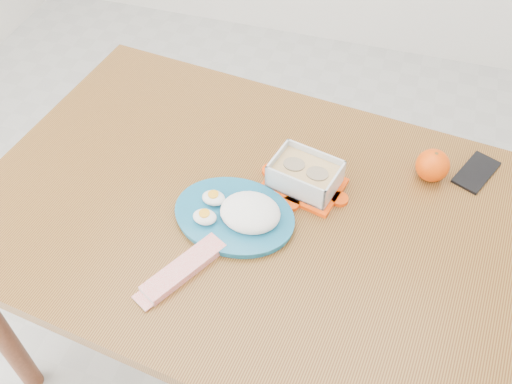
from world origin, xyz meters
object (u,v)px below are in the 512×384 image
(orange_fruit, at_px, (433,165))
(dining_table, at_px, (256,230))
(food_container, at_px, (305,176))
(rice_plate, at_px, (239,213))
(smartphone, at_px, (476,172))

(orange_fruit, bearing_deg, dining_table, -149.41)
(dining_table, bearing_deg, food_container, 55.11)
(orange_fruit, relative_size, rice_plate, 0.27)
(food_container, relative_size, rice_plate, 0.68)
(dining_table, bearing_deg, orange_fruit, 37.20)
(orange_fruit, height_order, smartphone, orange_fruit)
(dining_table, bearing_deg, smartphone, 35.54)
(rice_plate, bearing_deg, smartphone, 36.14)
(orange_fruit, xyz_separation_m, smartphone, (0.11, 0.05, -0.04))
(smartphone, bearing_deg, orange_fruit, -133.33)
(dining_table, height_order, food_container, food_container)
(rice_plate, height_order, smartphone, rice_plate)
(rice_plate, relative_size, smartphone, 2.21)
(food_container, distance_m, orange_fruit, 0.32)
(dining_table, height_order, rice_plate, rice_plate)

